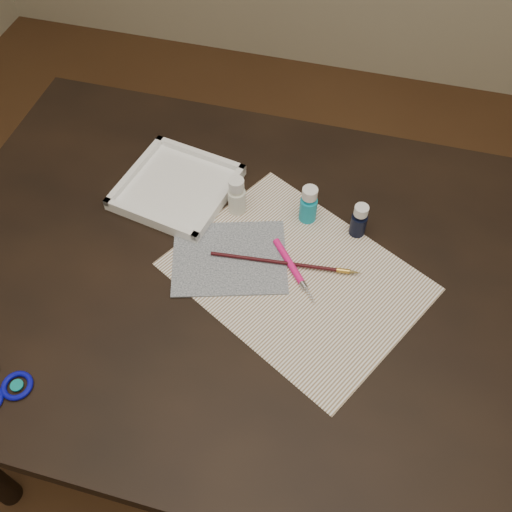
% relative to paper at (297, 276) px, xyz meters
% --- Properties ---
extents(ground, '(3.50, 3.50, 0.02)m').
position_rel_paper_xyz_m(ground, '(-0.08, -0.01, -0.76)').
color(ground, '#422614').
rests_on(ground, ground).
extents(table, '(1.30, 0.90, 0.75)m').
position_rel_paper_xyz_m(table, '(-0.08, -0.01, -0.38)').
color(table, black).
rests_on(table, ground).
extents(paper, '(0.55, 0.51, 0.00)m').
position_rel_paper_xyz_m(paper, '(0.00, 0.00, 0.00)').
color(paper, white).
rests_on(paper, table).
extents(canvas, '(0.26, 0.23, 0.00)m').
position_rel_paper_xyz_m(canvas, '(-0.14, 0.01, 0.00)').
color(canvas, black).
rests_on(canvas, paper).
extents(paint_bottle_white, '(0.05, 0.05, 0.09)m').
position_rel_paper_xyz_m(paint_bottle_white, '(-0.16, 0.13, 0.04)').
color(paint_bottle_white, white).
rests_on(paint_bottle_white, table).
extents(paint_bottle_cyan, '(0.05, 0.05, 0.09)m').
position_rel_paper_xyz_m(paint_bottle_cyan, '(-0.01, 0.15, 0.04)').
color(paint_bottle_cyan, '#1499B6').
rests_on(paint_bottle_cyan, table).
extents(paint_bottle_navy, '(0.04, 0.04, 0.08)m').
position_rel_paper_xyz_m(paint_bottle_navy, '(0.09, 0.14, 0.04)').
color(paint_bottle_navy, black).
rests_on(paint_bottle_navy, table).
extents(paintbrush, '(0.29, 0.04, 0.01)m').
position_rel_paper_xyz_m(paintbrush, '(-0.03, 0.02, 0.01)').
color(paintbrush, black).
rests_on(paintbrush, canvas).
extents(craft_knife, '(0.11, 0.13, 0.01)m').
position_rel_paper_xyz_m(craft_knife, '(-0.00, 0.01, 0.01)').
color(craft_knife, '#EF1478').
rests_on(craft_knife, paper).
extents(palette_tray, '(0.26, 0.26, 0.03)m').
position_rel_paper_xyz_m(palette_tray, '(-0.29, 0.15, 0.01)').
color(palette_tray, white).
rests_on(palette_tray, table).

